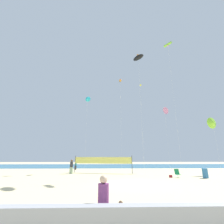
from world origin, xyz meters
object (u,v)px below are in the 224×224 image
at_px(beachgoer_charcoal_shirt, 71,166).
at_px(folding_beach_chair, 177,173).
at_px(kite_black_inflatable, 138,58).
at_px(kite_yellow_diamond, 141,91).
at_px(toddler_figure, 121,214).
at_px(kite_lime_delta, 213,123).
at_px(kite_cyan_delta, 88,99).
at_px(kite_lime_tube, 168,45).
at_px(kite_pink_delta, 165,111).
at_px(volleyball_net, 103,161).
at_px(mother_figure, 103,199).
at_px(kite_orange_inflatable, 120,81).
at_px(beach_handbag, 171,176).
at_px(beachgoer_teal_shirt, 76,165).
at_px(trash_barrel, 205,173).

xyz_separation_m(beachgoer_charcoal_shirt, folding_beach_chair, (12.79, -4.56, -0.53)).
xyz_separation_m(kite_black_inflatable, kite_yellow_diamond, (3.21, 13.51, 0.41)).
bearing_deg(folding_beach_chair, toddler_figure, -104.05).
xyz_separation_m(kite_lime_delta, kite_cyan_delta, (-19.28, 3.29, 4.79)).
bearing_deg(kite_lime_tube, kite_pink_delta, 97.54).
height_order(volleyball_net, kite_lime_delta, kite_lime_delta).
relative_size(folding_beach_chair, kite_yellow_diamond, 0.05).
height_order(mother_figure, beachgoer_charcoal_shirt, beachgoer_charcoal_shirt).
xyz_separation_m(kite_pink_delta, kite_black_inflatable, (-5.93, -6.95, 6.25)).
xyz_separation_m(mother_figure, beachgoer_charcoal_shirt, (-4.74, 17.49, 0.14)).
distance_m(folding_beach_chair, kite_orange_inflatable, 21.07).
relative_size(kite_lime_delta, kite_lime_tube, 0.36).
height_order(folding_beach_chair, beach_handbag, folding_beach_chair).
bearing_deg(beachgoer_teal_shirt, kite_orange_inflatable, 59.50).
relative_size(trash_barrel, kite_orange_inflatable, 0.06).
height_order(trash_barrel, beach_handbag, trash_barrel).
height_order(beachgoer_teal_shirt, kite_lime_delta, kite_lime_delta).
xyz_separation_m(beachgoer_teal_shirt, kite_black_inflatable, (10.20, -9.83, 15.72)).
relative_size(toddler_figure, beachgoer_teal_shirt, 0.54).
bearing_deg(kite_cyan_delta, kite_yellow_diamond, 35.30).
xyz_separation_m(beachgoer_teal_shirt, kite_pink_delta, (16.12, -2.88, 9.47)).
xyz_separation_m(beach_handbag, kite_orange_inflatable, (-4.44, 11.35, 17.32)).
relative_size(kite_lime_tube, kite_yellow_diamond, 1.19).
relative_size(beachgoer_charcoal_shirt, kite_lime_delta, 0.23).
bearing_deg(beachgoer_teal_shirt, trash_barrel, 24.84).
bearing_deg(beachgoer_teal_shirt, kite_pink_delta, 51.80).
bearing_deg(mother_figure, folding_beach_chair, 65.42).
relative_size(kite_pink_delta, kite_cyan_delta, 0.88).
xyz_separation_m(kite_pink_delta, kite_lime_tube, (0.44, -3.31, 11.54)).
height_order(beachgoer_charcoal_shirt, kite_lime_delta, kite_lime_delta).
height_order(beachgoer_charcoal_shirt, beach_handbag, beachgoer_charcoal_shirt).
relative_size(kite_black_inflatable, kite_orange_inflatable, 0.96).
relative_size(beachgoer_teal_shirt, kite_lime_delta, 0.19).
xyz_separation_m(kite_black_inflatable, kite_cyan_delta, (-8.02, 5.56, -4.61)).
relative_size(beachgoer_teal_shirt, beachgoer_charcoal_shirt, 0.82).
distance_m(folding_beach_chair, kite_pink_delta, 13.43).
distance_m(beach_handbag, kite_black_inflatable, 16.70).
bearing_deg(trash_barrel, beach_handbag, 170.14).
distance_m(beachgoer_teal_shirt, kite_orange_inflatable, 18.58).
distance_m(volleyball_net, kite_orange_inflatable, 17.15).
distance_m(kite_cyan_delta, kite_orange_inflatable, 9.11).
height_order(volleyball_net, kite_black_inflatable, kite_black_inflatable).
height_order(mother_figure, beachgoer_teal_shirt, mother_figure).
relative_size(beachgoer_charcoal_shirt, kite_yellow_diamond, 0.10).
bearing_deg(kite_yellow_diamond, beachgoer_teal_shirt, -164.65).
distance_m(volleyball_net, kite_lime_delta, 17.41).
xyz_separation_m(beachgoer_charcoal_shirt, kite_black_inflatable, (9.46, -2.72, 15.54)).
bearing_deg(kite_orange_inflatable, trash_barrel, -56.18).
relative_size(beachgoer_charcoal_shirt, kite_orange_inflatable, 0.10).
distance_m(beachgoer_charcoal_shirt, kite_lime_delta, 21.61).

